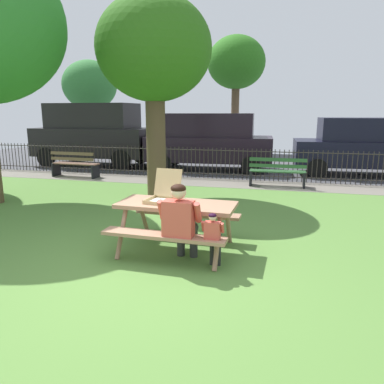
{
  "coord_description": "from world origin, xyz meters",
  "views": [
    {
      "loc": [
        1.78,
        -4.2,
        2.14
      ],
      "look_at": [
        0.26,
        1.92,
        0.75
      ],
      "focal_mm": 34.18,
      "sensor_mm": 36.0,
      "label": 1
    }
  ],
  "objects_px": {
    "child_at_table": "(213,235)",
    "pizza_slice_on_table": "(189,202)",
    "pizza_box_open": "(164,194)",
    "park_bench_left": "(75,165)",
    "far_tree_left": "(90,86)",
    "tree_by_fence": "(154,51)",
    "parked_car_center": "(361,146)",
    "adult_at_table": "(181,220)",
    "parked_car_left": "(209,140)",
    "far_tree_midleft": "(236,64)",
    "parked_car_far_left": "(94,133)",
    "park_bench_center": "(277,172)",
    "picnic_table_foreground": "(177,214)"
  },
  "relations": [
    {
      "from": "child_at_table",
      "to": "pizza_slice_on_table",
      "type": "bearing_deg",
      "value": 128.97
    },
    {
      "from": "pizza_slice_on_table",
      "to": "child_at_table",
      "type": "xyz_separation_m",
      "value": [
        0.49,
        -0.61,
        -0.28
      ]
    },
    {
      "from": "pizza_box_open",
      "to": "pizza_slice_on_table",
      "type": "distance_m",
      "value": 0.43
    },
    {
      "from": "park_bench_left",
      "to": "far_tree_left",
      "type": "distance_m",
      "value": 11.12
    },
    {
      "from": "tree_by_fence",
      "to": "parked_car_center",
      "type": "distance_m",
      "value": 7.74
    },
    {
      "from": "adult_at_table",
      "to": "parked_car_left",
      "type": "bearing_deg",
      "value": 98.71
    },
    {
      "from": "parked_car_center",
      "to": "far_tree_midleft",
      "type": "relative_size",
      "value": 0.74
    },
    {
      "from": "child_at_table",
      "to": "far_tree_midleft",
      "type": "distance_m",
      "value": 16.32
    },
    {
      "from": "parked_car_far_left",
      "to": "pizza_box_open",
      "type": "bearing_deg",
      "value": -55.27
    },
    {
      "from": "pizza_box_open",
      "to": "parked_car_far_left",
      "type": "bearing_deg",
      "value": 124.73
    },
    {
      "from": "park_bench_left",
      "to": "child_at_table",
      "type": "bearing_deg",
      "value": -46.25
    },
    {
      "from": "child_at_table",
      "to": "far_tree_midleft",
      "type": "xyz_separation_m",
      "value": [
        -1.78,
        15.69,
        4.13
      ]
    },
    {
      "from": "pizza_box_open",
      "to": "adult_at_table",
      "type": "height_order",
      "value": "pizza_box_open"
    },
    {
      "from": "pizza_slice_on_table",
      "to": "park_bench_left",
      "type": "height_order",
      "value": "park_bench_left"
    },
    {
      "from": "far_tree_midleft",
      "to": "far_tree_left",
      "type": "bearing_deg",
      "value": 180.0
    },
    {
      "from": "park_bench_center",
      "to": "parked_car_center",
      "type": "relative_size",
      "value": 0.36
    },
    {
      "from": "child_at_table",
      "to": "park_bench_left",
      "type": "xyz_separation_m",
      "value": [
        -5.84,
        6.1,
        -0.09
      ]
    },
    {
      "from": "far_tree_midleft",
      "to": "picnic_table_foreground",
      "type": "bearing_deg",
      "value": -85.86
    },
    {
      "from": "park_bench_center",
      "to": "far_tree_midleft",
      "type": "bearing_deg",
      "value": 104.7
    },
    {
      "from": "adult_at_table",
      "to": "park_bench_center",
      "type": "distance_m",
      "value": 6.18
    },
    {
      "from": "far_tree_left",
      "to": "adult_at_table",
      "type": "bearing_deg",
      "value": -57.47
    },
    {
      "from": "pizza_box_open",
      "to": "park_bench_left",
      "type": "xyz_separation_m",
      "value": [
        -4.93,
        5.46,
        -0.47
      ]
    },
    {
      "from": "adult_at_table",
      "to": "far_tree_left",
      "type": "bearing_deg",
      "value": 122.53
    },
    {
      "from": "tree_by_fence",
      "to": "pizza_box_open",
      "type": "bearing_deg",
      "value": -68.75
    },
    {
      "from": "pizza_slice_on_table",
      "to": "far_tree_left",
      "type": "height_order",
      "value": "far_tree_left"
    },
    {
      "from": "pizza_box_open",
      "to": "parked_car_left",
      "type": "xyz_separation_m",
      "value": [
        -0.91,
        8.14,
        0.21
      ]
    },
    {
      "from": "pizza_box_open",
      "to": "child_at_table",
      "type": "relative_size",
      "value": 0.7
    },
    {
      "from": "pizza_slice_on_table",
      "to": "far_tree_left",
      "type": "relative_size",
      "value": 0.06
    },
    {
      "from": "parked_car_left",
      "to": "parked_car_center",
      "type": "height_order",
      "value": "parked_car_left"
    },
    {
      "from": "picnic_table_foreground",
      "to": "park_bench_center",
      "type": "xyz_separation_m",
      "value": [
        1.42,
        5.54,
        -0.18
      ]
    },
    {
      "from": "park_bench_center",
      "to": "far_tree_left",
      "type": "xyz_separation_m",
      "value": [
        -11.19,
        9.59,
        3.22
      ]
    },
    {
      "from": "pizza_slice_on_table",
      "to": "far_tree_midleft",
      "type": "height_order",
      "value": "far_tree_midleft"
    },
    {
      "from": "adult_at_table",
      "to": "far_tree_left",
      "type": "xyz_separation_m",
      "value": [
        -9.98,
        15.64,
        2.98
      ]
    },
    {
      "from": "picnic_table_foreground",
      "to": "parked_car_far_left",
      "type": "relative_size",
      "value": 0.39
    },
    {
      "from": "pizza_slice_on_table",
      "to": "child_at_table",
      "type": "distance_m",
      "value": 0.83
    },
    {
      "from": "pizza_box_open",
      "to": "parked_car_center",
      "type": "distance_m",
      "value": 9.22
    },
    {
      "from": "picnic_table_foreground",
      "to": "pizza_slice_on_table",
      "type": "height_order",
      "value": "pizza_slice_on_table"
    },
    {
      "from": "adult_at_table",
      "to": "parked_car_left",
      "type": "distance_m",
      "value": 8.84
    },
    {
      "from": "picnic_table_foreground",
      "to": "parked_car_far_left",
      "type": "height_order",
      "value": "parked_car_far_left"
    },
    {
      "from": "pizza_slice_on_table",
      "to": "park_bench_left",
      "type": "bearing_deg",
      "value": 134.24
    },
    {
      "from": "adult_at_table",
      "to": "park_bench_center",
      "type": "xyz_separation_m",
      "value": [
        1.21,
        6.05,
        -0.24
      ]
    },
    {
      "from": "picnic_table_foreground",
      "to": "pizza_slice_on_table",
      "type": "xyz_separation_m",
      "value": [
        0.19,
        0.05,
        0.18
      ]
    },
    {
      "from": "parked_car_left",
      "to": "pizza_slice_on_table",
      "type": "bearing_deg",
      "value": -80.82
    },
    {
      "from": "picnic_table_foreground",
      "to": "pizza_box_open",
      "type": "xyz_separation_m",
      "value": [
        -0.22,
        0.08,
        0.29
      ]
    },
    {
      "from": "picnic_table_foreground",
      "to": "far_tree_midleft",
      "type": "relative_size",
      "value": 0.3
    },
    {
      "from": "picnic_table_foreground",
      "to": "park_bench_left",
      "type": "bearing_deg",
      "value": 132.93
    },
    {
      "from": "picnic_table_foreground",
      "to": "tree_by_fence",
      "type": "relative_size",
      "value": 0.38
    },
    {
      "from": "park_bench_center",
      "to": "parked_car_far_left",
      "type": "xyz_separation_m",
      "value": [
        -7.28,
        2.68,
        0.89
      ]
    },
    {
      "from": "tree_by_fence",
      "to": "parked_car_left",
      "type": "height_order",
      "value": "tree_by_fence"
    },
    {
      "from": "parked_car_far_left",
      "to": "parked_car_center",
      "type": "bearing_deg",
      "value": -0.01
    }
  ]
}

